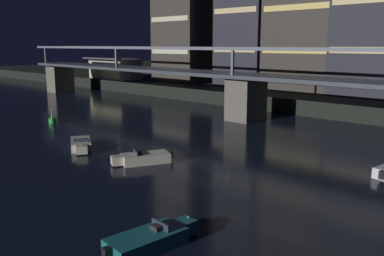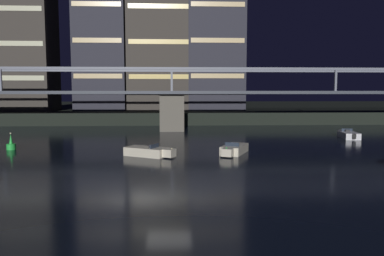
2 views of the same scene
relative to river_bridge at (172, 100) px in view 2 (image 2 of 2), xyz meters
name	(u,v)px [view 2 (image 2 of 2)]	position (x,y,z in m)	size (l,w,h in m)	color
ground_plane	(169,197)	(0.00, -36.56, -4.58)	(400.00, 400.00, 0.00)	black
far_riverbank	(173,109)	(0.00, 48.01, -3.48)	(240.00, 80.00, 2.20)	black
river_bridge	(172,100)	(0.00, 0.00, 0.00)	(101.97, 6.40, 9.38)	#605B51
tower_west_low	(23,29)	(-28.39, 17.20, 13.21)	(11.11, 8.65, 31.48)	#38332D
tower_west_tall	(103,27)	(-13.99, 21.60, 14.35)	(9.89, 13.43, 33.78)	#282833
tower_central	(162,27)	(-2.13, 20.14, 14.20)	(13.33, 9.57, 33.46)	#38332D
tower_east_tall	(214,27)	(8.71, 21.74, 14.58)	(11.16, 13.12, 34.22)	#282833
speedboat_near_left	(234,149)	(5.98, -22.05, -4.17)	(3.27, 5.00, 1.16)	beige
speedboat_near_right	(348,135)	(22.44, -10.78, -4.17)	(2.39, 5.23, 1.16)	silver
speedboat_mid_left	(149,152)	(-2.03, -23.06, -4.17)	(4.88, 3.58, 1.16)	beige
channel_buoy	(11,145)	(-16.25, -18.54, -4.11)	(0.90, 0.90, 1.76)	green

